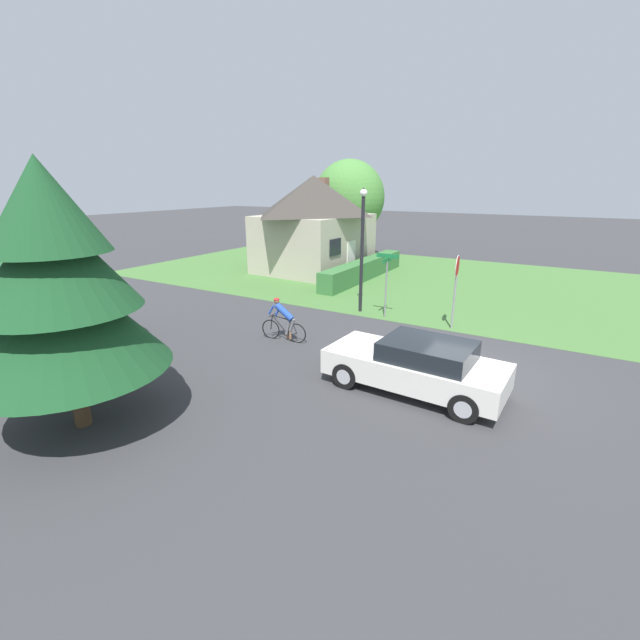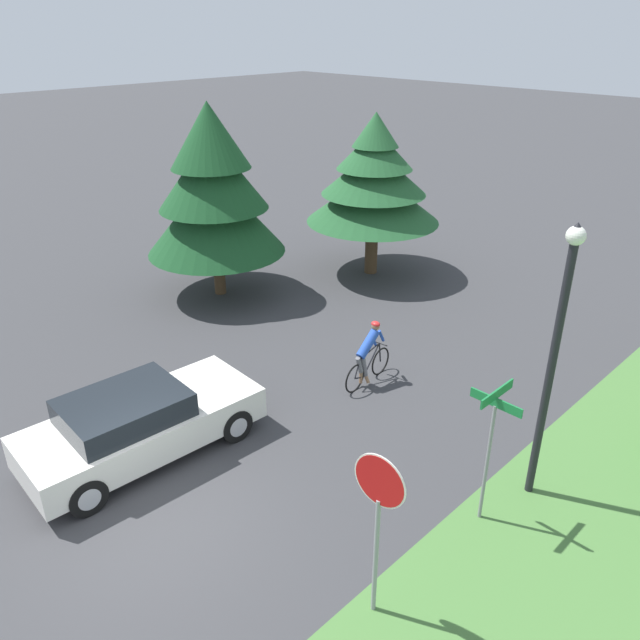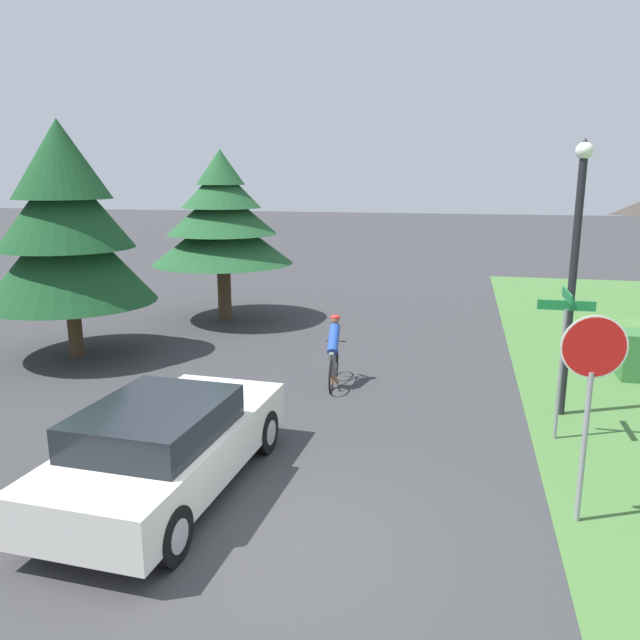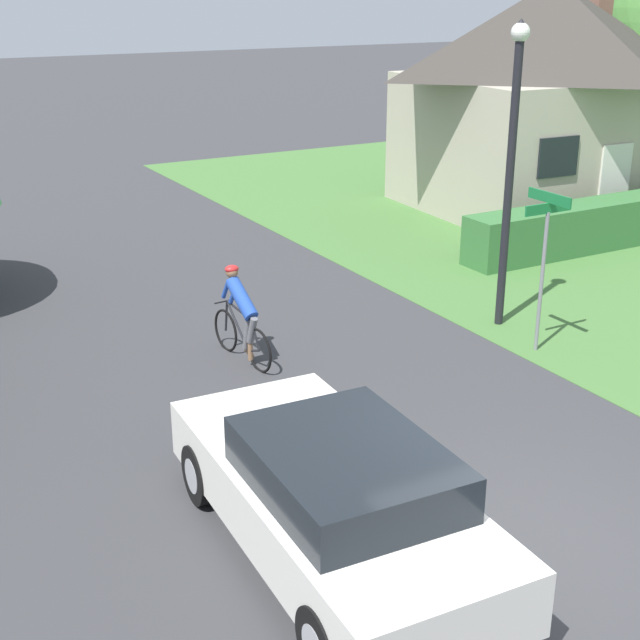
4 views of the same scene
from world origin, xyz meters
The scene contains 8 objects.
ground_plane centered at (0.00, 0.00, 0.00)m, with size 140.00×140.00×0.00m, color #38383A.
sedan_left_lane centered at (-1.83, 0.87, 0.71)m, with size 2.09×4.60×1.40m.
cyclist centered at (-0.50, 5.97, 0.72)m, with size 0.44×1.71×1.50m.
stop_sign centered at (3.67, 1.34, 1.97)m, with size 0.79×0.09×2.74m.
street_lamp centered at (4.01, 5.24, 2.94)m, with size 0.30×0.30×5.00m.
street_name_sign centered at (3.75, 4.02, 1.79)m, with size 0.90×0.90×2.56m.
conifer_tall_near centered at (-7.18, 6.72, 3.21)m, with size 4.07×4.07×5.67m.
conifer_tall_far centered at (-5.04, 11.33, 3.07)m, with size 4.25×4.25×5.15m.
Camera 2 is at (7.56, -3.62, 7.68)m, focal length 35.00 mm.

